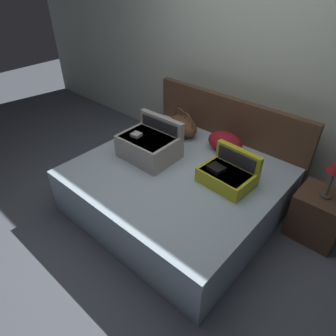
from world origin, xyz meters
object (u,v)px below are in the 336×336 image
(pillow_near_headboard, at_px, (225,142))
(nightstand, at_px, (318,216))
(bed, at_px, (176,190))
(duffel_bag, at_px, (183,125))
(hard_case_medium, at_px, (228,174))
(hard_case_large, at_px, (149,145))

(pillow_near_headboard, bearing_deg, nightstand, -1.00)
(bed, bearing_deg, nightstand, 26.54)
(duffel_bag, bearing_deg, hard_case_medium, -26.30)
(hard_case_medium, xyz_separation_m, duffel_bag, (-0.89, 0.44, 0.02))
(duffel_bag, distance_m, pillow_near_headboard, 0.56)
(nightstand, bearing_deg, duffel_bag, -179.84)
(duffel_bag, xyz_separation_m, nightstand, (1.65, 0.00, -0.38))
(duffel_bag, height_order, nightstand, duffel_bag)
(bed, xyz_separation_m, nightstand, (1.23, 0.61, -0.01))
(hard_case_medium, height_order, pillow_near_headboard, hard_case_medium)
(hard_case_medium, xyz_separation_m, nightstand, (0.76, 0.45, -0.36))
(duffel_bag, distance_m, nightstand, 1.69)
(hard_case_medium, relative_size, duffel_bag, 1.00)
(bed, distance_m, duffel_bag, 0.83)
(duffel_bag, bearing_deg, bed, -55.29)
(bed, distance_m, pillow_near_headboard, 0.74)
(duffel_bag, height_order, pillow_near_headboard, duffel_bag)
(bed, height_order, pillow_near_headboard, pillow_near_headboard)
(bed, bearing_deg, hard_case_medium, 19.60)
(hard_case_medium, bearing_deg, nightstand, 34.19)
(hard_case_medium, relative_size, nightstand, 1.01)
(hard_case_large, relative_size, pillow_near_headboard, 1.42)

